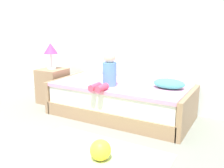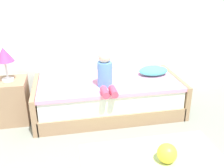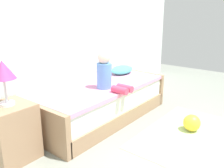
{
  "view_description": "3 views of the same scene",
  "coord_description": "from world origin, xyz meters",
  "px_view_note": "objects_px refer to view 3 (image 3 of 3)",
  "views": [
    {
      "loc": [
        2.27,
        -1.22,
        1.39
      ],
      "look_at": [
        0.6,
        1.75,
        0.55
      ],
      "focal_mm": 40.12,
      "sensor_mm": 36.0,
      "label": 1
    },
    {
      "loc": [
        -0.0,
        -1.31,
        1.87
      ],
      "look_at": [
        0.6,
        1.75,
        0.55
      ],
      "focal_mm": 40.65,
      "sensor_mm": 36.0,
      "label": 2
    },
    {
      "loc": [
        -1.87,
        -0.2,
        1.49
      ],
      "look_at": [
        0.6,
        1.75,
        0.55
      ],
      "focal_mm": 38.97,
      "sensor_mm": 36.0,
      "label": 3
    }
  ],
  "objects_px": {
    "bed": "(98,101)",
    "toy_ball": "(192,123)",
    "table_lamp": "(3,72)",
    "pillow": "(122,70)",
    "nightstand": "(11,132)",
    "child_figure": "(107,74)"
  },
  "relations": [
    {
      "from": "table_lamp",
      "to": "child_figure",
      "type": "bearing_deg",
      "value": -10.67
    },
    {
      "from": "toy_ball",
      "to": "table_lamp",
      "type": "bearing_deg",
      "value": 144.77
    },
    {
      "from": "nightstand",
      "to": "toy_ball",
      "type": "height_order",
      "value": "nightstand"
    },
    {
      "from": "bed",
      "to": "nightstand",
      "type": "bearing_deg",
      "value": 179.53
    },
    {
      "from": "bed",
      "to": "pillow",
      "type": "bearing_deg",
      "value": 8.03
    },
    {
      "from": "nightstand",
      "to": "child_figure",
      "type": "distance_m",
      "value": 1.36
    },
    {
      "from": "bed",
      "to": "toy_ball",
      "type": "bearing_deg",
      "value": -71.38
    },
    {
      "from": "pillow",
      "to": "toy_ball",
      "type": "bearing_deg",
      "value": -102.32
    },
    {
      "from": "nightstand",
      "to": "table_lamp",
      "type": "xyz_separation_m",
      "value": [
        -0.0,
        0.0,
        0.64
      ]
    },
    {
      "from": "pillow",
      "to": "toy_ball",
      "type": "xyz_separation_m",
      "value": [
        -0.29,
        -1.34,
        -0.45
      ]
    },
    {
      "from": "table_lamp",
      "to": "child_figure",
      "type": "relative_size",
      "value": 0.88
    },
    {
      "from": "bed",
      "to": "pillow",
      "type": "height_order",
      "value": "pillow"
    },
    {
      "from": "nightstand",
      "to": "table_lamp",
      "type": "distance_m",
      "value": 0.64
    },
    {
      "from": "bed",
      "to": "pillow",
      "type": "distance_m",
      "value": 0.78
    },
    {
      "from": "child_figure",
      "to": "nightstand",
      "type": "bearing_deg",
      "value": 169.33
    },
    {
      "from": "child_figure",
      "to": "pillow",
      "type": "xyz_separation_m",
      "value": [
        0.79,
        0.33,
        -0.14
      ]
    },
    {
      "from": "table_lamp",
      "to": "toy_ball",
      "type": "bearing_deg",
      "value": -35.23
    },
    {
      "from": "pillow",
      "to": "table_lamp",
      "type": "bearing_deg",
      "value": -177.52
    },
    {
      "from": "table_lamp",
      "to": "pillow",
      "type": "distance_m",
      "value": 2.09
    },
    {
      "from": "table_lamp",
      "to": "toy_ball",
      "type": "height_order",
      "value": "table_lamp"
    },
    {
      "from": "table_lamp",
      "to": "toy_ball",
      "type": "distance_m",
      "value": 2.32
    },
    {
      "from": "table_lamp",
      "to": "pillow",
      "type": "xyz_separation_m",
      "value": [
        2.06,
        0.09,
        -0.37
      ]
    }
  ]
}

